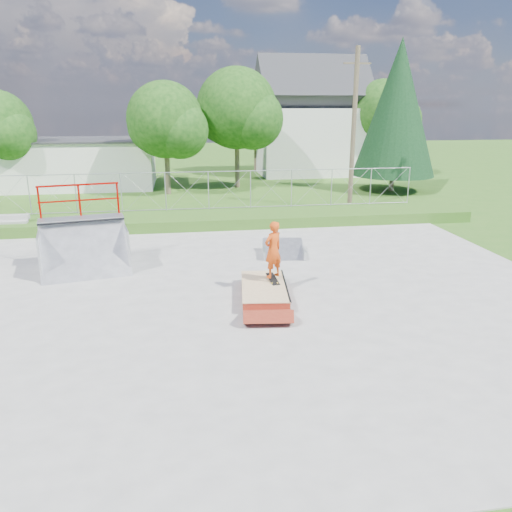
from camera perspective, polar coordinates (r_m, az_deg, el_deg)
The scene contains 19 objects.
ground at distance 14.01m, azimuth -2.51°, elevation -5.22°, with size 120.00×120.00×0.00m, color #32621C.
concrete_pad at distance 14.00m, azimuth -2.51°, elevation -5.15°, with size 20.00×16.00×0.04m, color gray.
grass_berm at distance 23.00m, azimuth -5.21°, elevation 4.24°, with size 24.00×3.00×0.50m, color #32621C.
grind_box at distance 14.17m, azimuth 0.92°, elevation -4.10°, with size 1.55×2.72×0.39m.
quarter_pipe at distance 17.03m, azimuth -19.18°, elevation 2.69°, with size 2.72×2.31×2.72m, color #929499, non-canonical shape.
flat_bank_ramp at distance 18.11m, azimuth 3.13°, elevation 0.70°, with size 1.47×1.57×0.45m, color #929499, non-canonical shape.
skateboard at distance 14.45m, azimuth 1.94°, elevation -2.68°, with size 0.22×0.80×0.02m, color black.
skater at distance 14.20m, azimuth 1.97°, elevation 0.45°, with size 0.60×0.39×1.64m, color #D34611.
concrete_stairs at distance 23.25m, azimuth -26.48°, elevation 3.03°, with size 1.50×1.60×0.80m, color gray, non-canonical shape.
chain_link_fence at distance 23.76m, azimuth -5.45°, elevation 7.47°, with size 20.00×0.06×1.80m, color #9FA2A8, non-canonical shape.
utility_building_flat at distance 35.72m, azimuth -19.80°, elevation 9.89°, with size 10.00×6.00×3.00m, color silver.
gable_house at distance 40.29m, azimuth 6.27°, elevation 14.79°, with size 8.40×6.08×8.94m.
utility_pole at distance 26.48m, azimuth 11.08°, elevation 13.87°, with size 0.24×0.24×8.00m, color brown.
tree_left_near at distance 30.75m, azimuth -9.88°, elevation 14.76°, with size 4.76×4.48×6.65m.
tree_center at distance 32.98m, azimuth -1.68°, elevation 16.18°, with size 5.44×5.12×7.60m.
tree_left_far at distance 34.37m, azimuth -27.19°, elevation 12.90°, with size 4.42×4.16×6.18m.
tree_right_far at distance 39.93m, azimuth 14.74°, elevation 15.35°, with size 5.10×4.80×7.12m.
tree_back_mid at distance 41.32m, azimuth 0.32°, elevation 14.65°, with size 4.08×3.84×5.70m.
conifer_tree at distance 32.77m, azimuth 15.86°, elevation 15.92°, with size 5.04×5.04×9.10m.
Camera 1 is at (-1.40, -12.90, 5.28)m, focal length 35.00 mm.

